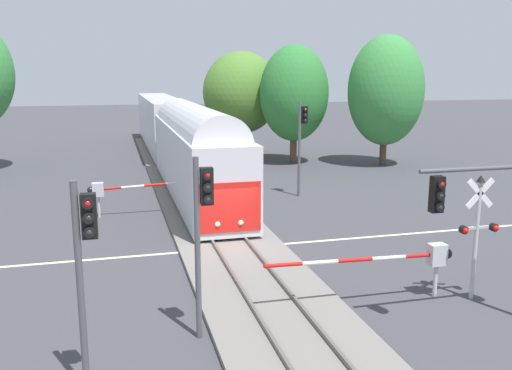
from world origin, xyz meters
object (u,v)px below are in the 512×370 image
Objects in this scene: commuter_train at (174,132)px; maple_right_background at (386,91)px; traffic_signal_near_right at (503,202)px; traffic_signal_far_side at (302,133)px; crossing_gate_near at (416,258)px; oak_far_right at (294,93)px; traffic_signal_median at (202,219)px; elm_centre_background at (241,93)px; traffic_signal_near_left at (85,254)px; crossing_gate_far at (114,189)px; crossing_signal_mast at (478,225)px.

maple_right_background is at bearing -10.04° from commuter_train.
traffic_signal_near_right is 0.87× the size of traffic_signal_far_side.
oak_far_right is at bearing 79.64° from crossing_gate_near.
traffic_signal_median is (-8.36, 1.25, -0.25)m from traffic_signal_near_right.
elm_centre_background is at bearing 89.45° from traffic_signal_near_right.
traffic_signal_far_side is 1.11× the size of traffic_signal_median.
traffic_signal_near_left is 3.53m from traffic_signal_median.
crossing_gate_near is at bearing -100.36° from oak_far_right.
oak_far_right reaches higher than elm_centre_background.
traffic_signal_far_side is (10.84, 2.11, 2.36)m from crossing_gate_far.
crossing_gate_near is 1.26× the size of traffic_signal_median.
traffic_signal_near_left is at bearing -163.93° from crossing_gate_near.
traffic_signal_near_right is 0.54× the size of elm_centre_background.
commuter_train is 4.83× the size of elm_centre_background.
elm_centre_background is (6.31, 4.25, 2.79)m from commuter_train.
elm_centre_background reaches higher than traffic_signal_median.
maple_right_background reaches higher than oak_far_right.
commuter_train is at bearing 169.96° from maple_right_background.
crossing_gate_far is at bearing 87.80° from traffic_signal_near_left.
commuter_train is 8.97× the size of traffic_signal_near_right.
traffic_signal_far_side is at bearing 62.30° from traffic_signal_median.
elm_centre_background is at bearing 89.49° from traffic_signal_far_side.
traffic_signal_near_right is 33.72m from elm_centre_background.
oak_far_right is (3.63, 29.24, 1.97)m from traffic_signal_near_right.
commuter_train is 7.79× the size of traffic_signal_far_side.
traffic_signal_near_right is at bearing -90.59° from traffic_signal_far_side.
crossing_signal_mast is (1.84, -0.50, 1.10)m from crossing_gate_near.
maple_right_background reaches higher than commuter_train.
maple_right_background is (10.07, 9.01, 2.11)m from traffic_signal_far_side.
crossing_signal_mast is 27.95m from oak_far_right.
traffic_signal_median is 0.56× the size of elm_centre_background.
crossing_gate_near is at bearing 121.91° from traffic_signal_near_right.
traffic_signal_near_right is at bearing -8.48° from traffic_signal_median.
crossing_signal_mast is 32.17m from elm_centre_background.
elm_centre_background reaches higher than crossing_signal_mast.
crossing_signal_mast is 15.93m from traffic_signal_far_side.
traffic_signal_near_right is 17.52m from traffic_signal_far_side.
oak_far_right is at bearing 66.82° from traffic_signal_median.
commuter_train is at bearing 103.17° from crossing_signal_mast.
crossing_gate_near is 0.70× the size of elm_centre_background.
maple_right_background is (9.75, 24.89, 3.38)m from crossing_signal_mast.
crossing_signal_mast is 0.45× the size of elm_centre_background.
traffic_signal_far_side is (0.18, 17.52, 0.11)m from traffic_signal_near_right.
traffic_signal_near_right reaches higher than crossing_gate_far.
crossing_gate_far is 20.33m from oak_far_right.
crossing_signal_mast is 0.40× the size of maple_right_background.
traffic_signal_median is (-7.03, -0.89, 2.01)m from crossing_gate_near.
traffic_signal_near_right is at bearing -107.19° from crossing_signal_mast.
commuter_train is at bearing 85.18° from traffic_signal_median.
commuter_train is 4.64× the size of oak_far_right.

